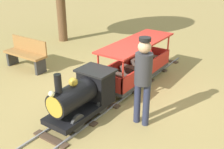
{
  "coord_description": "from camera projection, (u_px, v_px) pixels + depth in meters",
  "views": [
    {
      "loc": [
        -2.93,
        4.18,
        2.81
      ],
      "look_at": [
        0.0,
        -0.01,
        0.55
      ],
      "focal_mm": 43.17,
      "sensor_mm": 36.0,
      "label": 1
    }
  ],
  "objects": [
    {
      "name": "park_bench",
      "position": [
        26.0,
        54.0,
        7.19
      ],
      "size": [
        1.3,
        0.42,
        0.82
      ],
      "color": "olive",
      "rests_on": "ground_plane"
    },
    {
      "name": "passenger_car",
      "position": [
        136.0,
        65.0,
        6.41
      ],
      "size": [
        0.78,
        2.35,
        0.97
      ],
      "color": "#3F3F3F",
      "rests_on": "ground_plane"
    },
    {
      "name": "conductor_person",
      "position": [
        143.0,
        75.0,
        4.56
      ],
      "size": [
        0.3,
        0.3,
        1.62
      ],
      "color": "#282D47",
      "rests_on": "ground_plane"
    },
    {
      "name": "ground_plane",
      "position": [
        112.0,
        98.0,
        5.81
      ],
      "size": [
        60.0,
        60.0,
        0.0
      ],
      "primitive_type": "plane",
      "color": "#A38C51"
    },
    {
      "name": "locomotive",
      "position": [
        83.0,
        94.0,
        4.93
      ],
      "size": [
        0.68,
        1.45,
        1.06
      ],
      "color": "black",
      "rests_on": "ground_plane"
    },
    {
      "name": "track",
      "position": [
        115.0,
        95.0,
        5.89
      ],
      "size": [
        0.72,
        6.05,
        0.04
      ],
      "color": "gray",
      "rests_on": "ground_plane"
    }
  ]
}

